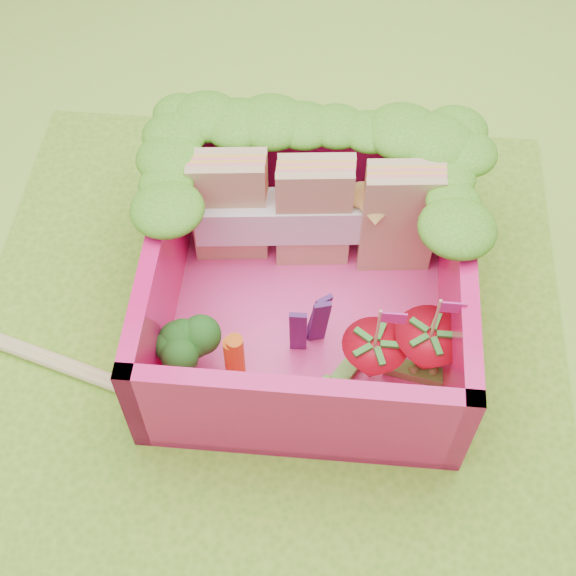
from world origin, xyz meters
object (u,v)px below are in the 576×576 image
Objects in this scene: broccoli at (179,340)px; strawberry_right at (426,353)px; sandwich_stack at (316,213)px; chopsticks at (20,349)px; bento_box at (308,286)px; strawberry_left at (372,361)px.

broccoli is 1.01m from strawberry_right.
sandwich_stack is 0.78m from strawberry_right.
sandwich_stack is 0.55× the size of chopsticks.
chopsticks is (-1.24, -0.61, -0.31)m from sandwich_stack.
broccoli is (-0.50, -0.29, -0.04)m from bento_box.
strawberry_right reaches higher than bento_box.
broccoli is at bearing -179.88° from strawberry_left.
sandwich_stack is at bearing 130.00° from strawberry_right.
strawberry_left reaches higher than bento_box.
sandwich_stack is at bearing 51.46° from broccoli.
bento_box is at bearing -90.97° from sandwich_stack.
strawberry_right is 0.27× the size of chopsticks.
chopsticks is (-1.23, -0.26, -0.25)m from bento_box.
broccoli is 0.76m from chopsticks.
chopsticks is at bearing 179.03° from strawberry_left.
strawberry_right reaches higher than strawberry_left.
bento_box is 0.56m from strawberry_right.
strawberry_right is (0.50, -0.24, -0.08)m from bento_box.
strawberry_left is at bearing 0.12° from broccoli.
strawberry_left is 0.96× the size of strawberry_right.
bento_box is 1.28m from chopsticks.
strawberry_left is at bearing -66.57° from sandwich_stack.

